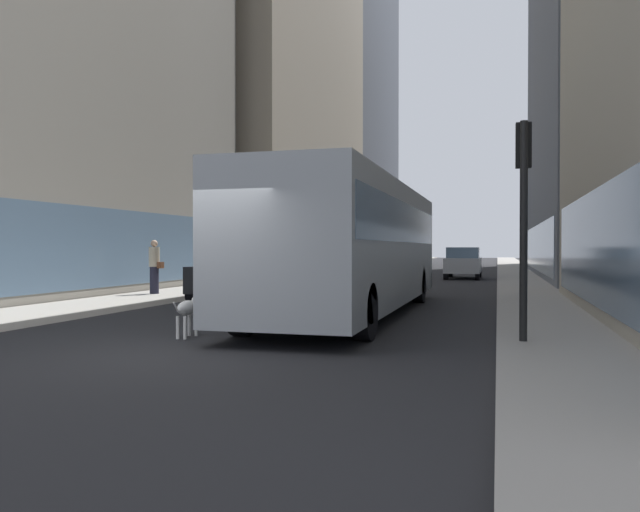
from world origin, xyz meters
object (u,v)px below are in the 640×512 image
at_px(traffic_light_near, 524,194).
at_px(car_black_suv, 248,273).
at_px(transit_bus, 354,240).
at_px(car_blue_hatchback, 359,262).
at_px(car_silver_sedan, 463,263).
at_px(pedestrian_with_handbag, 155,266).
at_px(dalmatian_dog, 189,308).

bearing_deg(traffic_light_near, car_black_suv, 135.95).
xyz_separation_m(transit_bus, car_blue_hatchback, (-4.00, 18.84, -0.95)).
relative_size(transit_bus, traffic_light_near, 3.39).
height_order(car_black_suv, car_silver_sedan, same).
height_order(pedestrian_with_handbag, traffic_light_near, traffic_light_near).
relative_size(car_black_suv, traffic_light_near, 1.38).
xyz_separation_m(transit_bus, dalmatian_dog, (-1.98, -4.56, -1.26)).
bearing_deg(car_black_suv, pedestrian_with_handbag, -175.87).
relative_size(car_blue_hatchback, pedestrian_with_handbag, 2.46).
distance_m(car_black_suv, car_silver_sedan, 16.56).
bearing_deg(transit_bus, car_silver_sedan, 85.10).
distance_m(car_blue_hatchback, dalmatian_dog, 23.49).
distance_m(car_black_suv, traffic_light_near, 10.83).
relative_size(car_silver_sedan, pedestrian_with_handbag, 2.45).
height_order(transit_bus, traffic_light_near, traffic_light_near).
bearing_deg(transit_bus, dalmatian_dog, -113.52).
relative_size(car_blue_hatchback, traffic_light_near, 1.22).
relative_size(dalmatian_dog, pedestrian_with_handbag, 0.57).
height_order(transit_bus, dalmatian_dog, transit_bus).
bearing_deg(dalmatian_dog, traffic_light_near, 1.71).
bearing_deg(car_black_suv, dalmatian_dog, -75.18).
bearing_deg(car_blue_hatchback, car_silver_sedan, -2.00).
distance_m(car_blue_hatchback, pedestrian_with_handbag, 16.30).
xyz_separation_m(car_black_suv, dalmatian_dog, (2.02, -7.62, -0.31)).
xyz_separation_m(car_silver_sedan, traffic_light_near, (2.10, -23.04, 1.62)).
height_order(transit_bus, pedestrian_with_handbag, transit_bus).
distance_m(car_black_suv, pedestrian_with_handbag, 3.09).
bearing_deg(transit_bus, car_blue_hatchback, 101.98).
bearing_deg(car_silver_sedan, transit_bus, -94.90).
distance_m(car_silver_sedan, pedestrian_with_handbag, 18.03).
bearing_deg(traffic_light_near, car_silver_sedan, 95.21).
bearing_deg(transit_bus, car_black_suv, 142.59).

